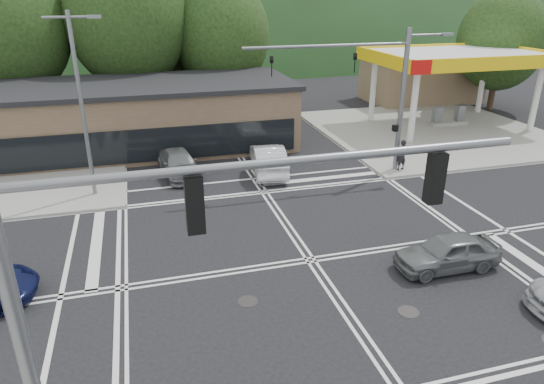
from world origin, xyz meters
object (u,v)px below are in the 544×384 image
object	(u,v)px
car_queue_a	(268,159)
car_northbound	(179,163)
car_queue_b	(269,132)
pedestrian	(402,155)
car_grey_center	(447,252)

from	to	relation	value
car_queue_a	car_northbound	world-z (taller)	car_queue_a
car_queue_b	pedestrian	bearing A→B (deg)	127.11
car_northbound	car_grey_center	bearing A→B (deg)	-63.07
car_northbound	car_queue_b	bearing A→B (deg)	26.71
car_queue_a	car_northbound	xyz separation A→B (m)	(-5.01, 1.02, -0.15)
car_queue_a	pedestrian	bearing A→B (deg)	172.71
car_grey_center	car_northbound	xyz separation A→B (m)	(-8.77, 12.95, -0.01)
car_grey_center	car_queue_a	distance (m)	12.51
car_queue_a	car_queue_b	bearing A→B (deg)	-97.73
car_queue_a	car_grey_center	bearing A→B (deg)	115.61
car_queue_b	car_northbound	distance (m)	7.88
car_northbound	pedestrian	distance (m)	12.78
car_northbound	car_queue_a	bearing A→B (deg)	-18.72
car_queue_b	car_northbound	world-z (taller)	car_queue_b
car_northbound	pedestrian	bearing A→B (deg)	-21.03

